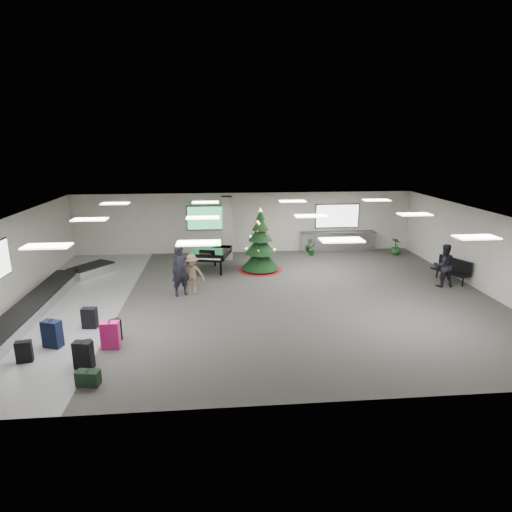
{
  "coord_description": "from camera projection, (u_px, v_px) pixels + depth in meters",
  "views": [
    {
      "loc": [
        -1.47,
        -15.47,
        5.85
      ],
      "look_at": [
        0.03,
        1.0,
        1.37
      ],
      "focal_mm": 30.0,
      "sensor_mm": 36.0,
      "label": 1
    }
  ],
  "objects": [
    {
      "name": "baggage_carousel",
      "position": [
        46.0,
        299.0,
        15.7
      ],
      "size": [
        2.28,
        9.71,
        0.43
      ],
      "color": "silver",
      "rests_on": "ground"
    },
    {
      "name": "potted_plant_left",
      "position": [
        312.0,
        249.0,
        22.43
      ],
      "size": [
        0.49,
        0.45,
        0.72
      ],
      "primitive_type": "imported",
      "rotation": [
        0.0,
        0.0,
        0.41
      ],
      "color": "#16441B",
      "rests_on": "ground"
    },
    {
      "name": "bench",
      "position": [
        453.0,
        269.0,
        18.13
      ],
      "size": [
        1.14,
        1.7,
        1.02
      ],
      "rotation": [
        0.0,
        0.0,
        0.39
      ],
      "color": "black",
      "rests_on": "ground"
    },
    {
      "name": "christmas_tree",
      "position": [
        260.0,
        249.0,
        19.68
      ],
      "size": [
        2.08,
        2.08,
        2.96
      ],
      "color": "maroon",
      "rests_on": "ground"
    },
    {
      "name": "room_envelope",
      "position": [
        246.0,
        235.0,
        16.53
      ],
      "size": [
        18.02,
        14.02,
        3.21
      ],
      "color": "#B3B0A3",
      "rests_on": "ground"
    },
    {
      "name": "pink_suitcase",
      "position": [
        110.0,
        335.0,
        12.36
      ],
      "size": [
        0.52,
        0.3,
        0.84
      ],
      "rotation": [
        0.0,
        0.0,
        -0.01
      ],
      "color": "#DF1D7A",
      "rests_on": "ground"
    },
    {
      "name": "suitcase_5",
      "position": [
        24.0,
        352.0,
        11.6
      ],
      "size": [
        0.44,
        0.3,
        0.63
      ],
      "rotation": [
        0.0,
        0.0,
        0.2
      ],
      "color": "black",
      "rests_on": "ground"
    },
    {
      "name": "service_counter",
      "position": [
        338.0,
        241.0,
        23.21
      ],
      "size": [
        4.05,
        0.65,
        1.08
      ],
      "color": "silver",
      "rests_on": "ground"
    },
    {
      "name": "traveler_b",
      "position": [
        192.0,
        274.0,
        16.77
      ],
      "size": [
        1.06,
        0.66,
        1.58
      ],
      "primitive_type": "imported",
      "rotation": [
        0.0,
        0.0,
        -0.08
      ],
      "color": "#7D684D",
      "rests_on": "ground"
    },
    {
      "name": "suitcase_1",
      "position": [
        85.0,
        351.0,
        11.65
      ],
      "size": [
        0.43,
        0.29,
        0.63
      ],
      "rotation": [
        0.0,
        0.0,
        0.23
      ],
      "color": "black",
      "rests_on": "ground"
    },
    {
      "name": "ground",
      "position": [
        258.0,
        297.0,
        16.53
      ],
      "size": [
        18.0,
        18.0,
        0.0
      ],
      "primitive_type": "plane",
      "color": "#353430",
      "rests_on": "ground"
    },
    {
      "name": "suitcase_0",
      "position": [
        84.0,
        355.0,
        11.28
      ],
      "size": [
        0.53,
        0.36,
        0.77
      ],
      "rotation": [
        0.0,
        0.0,
        -0.2
      ],
      "color": "black",
      "rests_on": "ground"
    },
    {
      "name": "grand_piano",
      "position": [
        211.0,
        253.0,
        19.67
      ],
      "size": [
        1.96,
        2.32,
        1.16
      ],
      "rotation": [
        0.0,
        0.0,
        -0.23
      ],
      "color": "black",
      "rests_on": "ground"
    },
    {
      "name": "potted_plant_right",
      "position": [
        396.0,
        246.0,
        22.56
      ],
      "size": [
        0.68,
        0.68,
        0.9
      ],
      "primitive_type": "imported",
      "rotation": [
        0.0,
        0.0,
        2.07
      ],
      "color": "#16441B",
      "rests_on": "ground"
    },
    {
      "name": "navy_suitcase",
      "position": [
        52.0,
        334.0,
        12.44
      ],
      "size": [
        0.6,
        0.47,
        0.84
      ],
      "rotation": [
        0.0,
        0.0,
        -0.35
      ],
      "color": "black",
      "rests_on": "ground"
    },
    {
      "name": "suitcase_3",
      "position": [
        114.0,
        330.0,
        12.86
      ],
      "size": [
        0.5,
        0.45,
        0.68
      ],
      "rotation": [
        0.0,
        0.0,
        0.64
      ],
      "color": "black",
      "rests_on": "ground"
    },
    {
      "name": "green_duffel",
      "position": [
        88.0,
        378.0,
        10.54
      ],
      "size": [
        0.6,
        0.37,
        0.4
      ],
      "rotation": [
        0.0,
        0.0,
        -0.15
      ],
      "color": "black",
      "rests_on": "ground"
    },
    {
      "name": "suitcase_8",
      "position": [
        90.0,
        318.0,
        13.71
      ],
      "size": [
        0.49,
        0.31,
        0.71
      ],
      "rotation": [
        0.0,
        0.0,
        -0.1
      ],
      "color": "black",
      "rests_on": "ground"
    },
    {
      "name": "traveler_a",
      "position": [
        181.0,
        271.0,
        16.47
      ],
      "size": [
        0.85,
        0.73,
        1.99
      ],
      "primitive_type": "imported",
      "rotation": [
        0.0,
        0.0,
        0.42
      ],
      "color": "black",
      "rests_on": "ground"
    },
    {
      "name": "traveler_bench",
      "position": [
        444.0,
        265.0,
        17.53
      ],
      "size": [
        0.87,
        0.68,
        1.79
      ],
      "primitive_type": "imported",
      "rotation": [
        0.0,
        0.0,
        3.14
      ],
      "color": "black",
      "rests_on": "ground"
    }
  ]
}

